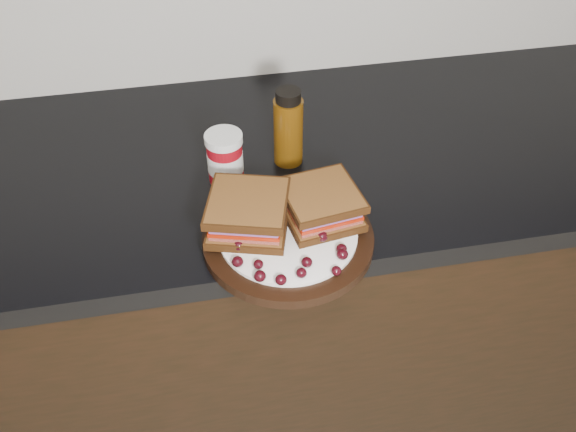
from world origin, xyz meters
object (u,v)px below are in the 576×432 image
Objects in this scene: sandwich_left at (248,213)px; oil_bottle at (288,127)px; condiment_jar at (225,158)px; plate at (288,239)px.

oil_bottle reaches higher than sandwich_left.
sandwich_left is 0.16m from condiment_jar.
sandwich_left is at bearing -118.11° from oil_bottle.
oil_bottle is at bearing 16.16° from condiment_jar.
sandwich_left is 0.22m from oil_bottle.
sandwich_left is 1.28× the size of condiment_jar.
plate is at bearing -66.40° from condiment_jar.
plate is at bearing -7.88° from sandwich_left.
plate is 2.84× the size of condiment_jar.
oil_bottle is at bearing 79.13° from plate.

